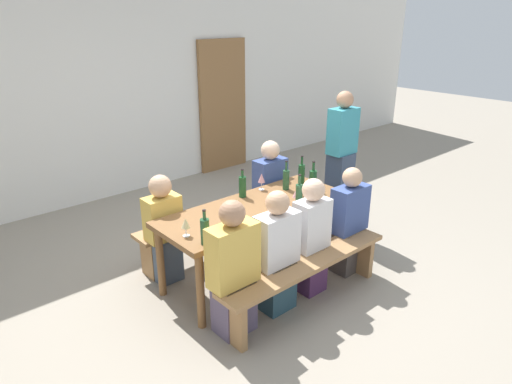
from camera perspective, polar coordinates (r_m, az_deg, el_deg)
name	(u,v)px	position (r m, az deg, el deg)	size (l,w,h in m)	color
ground_plane	(256,274)	(4.74, 0.00, -10.17)	(24.00, 24.00, 0.00)	gray
back_wall	(106,82)	(6.73, -18.04, 12.86)	(14.00, 0.20, 3.20)	silver
wooden_door	(223,106)	(7.64, -4.11, 10.55)	(0.90, 0.06, 2.10)	olive
tasting_table	(256,215)	(4.43, 0.00, -2.82)	(1.94, 0.76, 0.75)	brown
bench_near	(307,271)	(4.15, 6.29, -9.68)	(1.84, 0.30, 0.45)	#9E7247
bench_far	(215,222)	(5.05, -5.10, -3.68)	(1.84, 0.30, 0.45)	#9E7247
wine_bottle_0	(313,179)	(4.83, 7.07, 1.58)	(0.08, 0.08, 0.31)	#194723
wine_bottle_1	(302,173)	(4.98, 5.66, 2.32)	(0.07, 0.07, 0.31)	#194723
wine_bottle_2	(286,179)	(4.80, 3.74, 1.60)	(0.07, 0.07, 0.31)	#234C2D
wine_bottle_3	(243,186)	(4.59, -1.68, 0.72)	(0.07, 0.07, 0.29)	#194723
wine_bottle_4	(299,196)	(4.30, 5.34, -0.55)	(0.07, 0.07, 0.35)	#234C2D
wine_bottle_5	(205,231)	(3.68, -6.34, -4.81)	(0.07, 0.07, 0.30)	#234C2D
wine_glass_0	(262,178)	(4.77, 0.69, 1.69)	(0.07, 0.07, 0.18)	silver
wine_glass_1	(237,204)	(4.17, -2.34, -1.56)	(0.07, 0.07, 0.16)	silver
wine_glass_2	(299,185)	(4.64, 5.38, 0.83)	(0.08, 0.08, 0.15)	silver
wine_glass_3	(186,224)	(3.83, -8.72, -3.89)	(0.07, 0.07, 0.16)	silver
wine_glass_4	(297,193)	(4.42, 5.04, -0.17)	(0.08, 0.08, 0.16)	silver
seated_guest_near_0	(233,272)	(3.72, -2.83, -9.86)	(0.41, 0.24, 1.17)	#584D67
seated_guest_near_1	(277,255)	(4.00, 2.56, -7.78)	(0.39, 0.24, 1.12)	#294857
seated_guest_near_2	(311,238)	(4.28, 6.84, -5.71)	(0.33, 0.24, 1.13)	#49264E
seated_guest_near_3	(349,224)	(4.68, 11.39, -3.86)	(0.39, 0.24, 1.11)	#453E3A
seated_guest_far_0	(164,231)	(4.51, -11.36, -4.71)	(0.34, 0.24, 1.09)	#435165
seated_guest_far_1	(270,193)	(5.25, 1.73, -0.07)	(0.37, 0.24, 1.17)	navy
standing_host	(340,166)	(5.42, 10.40, 3.18)	(0.33, 0.24, 1.68)	#324158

